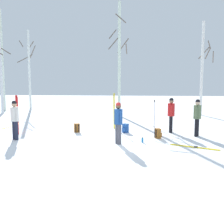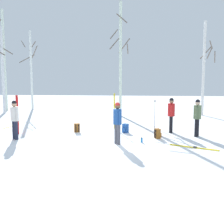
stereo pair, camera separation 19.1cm
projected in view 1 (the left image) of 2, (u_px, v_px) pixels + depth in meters
The scene contains 19 objects.
ground_plane at pixel (99, 145), 11.28m from camera, with size 60.00×60.00×0.00m, color white.
person_0 at pixel (197, 115), 12.87m from camera, with size 0.34×0.48×1.72m.
person_1 at pixel (15, 117), 12.14m from camera, with size 0.43×0.36×1.72m.
person_2 at pixel (118, 120), 11.37m from camera, with size 0.34×0.46×1.72m.
person_3 at pixel (171, 113), 13.75m from camera, with size 0.34×0.52×1.72m.
ski_pair_planted_1 at pixel (114, 111), 14.77m from camera, with size 0.10×0.15×1.88m.
ski_pair_planted_2 at pixel (17, 115), 13.26m from camera, with size 0.15×0.04×1.87m.
ski_pair_lying_0 at pixel (13, 125), 15.78m from camera, with size 0.49×1.92×0.05m.
ski_pair_lying_1 at pixel (194, 147), 10.91m from camera, with size 1.79×0.98×0.05m.
ski_poles_0 at pixel (154, 113), 14.95m from camera, with size 0.07×0.28×1.51m.
backpack_0 at pixel (158, 134), 12.52m from camera, with size 0.33×0.31×0.44m.
backpack_1 at pixel (77, 128), 13.90m from camera, with size 0.31×0.33×0.44m.
backpack_2 at pixel (125, 128), 13.80m from camera, with size 0.34×0.34×0.44m.
water_bottle_0 at pixel (142, 140), 11.72m from camera, with size 0.08×0.08×0.22m.
birch_tree_0 at pixel (2, 60), 22.13m from camera, with size 1.54×1.38×7.97m.
birch_tree_1 at pixel (0, 67), 20.69m from camera, with size 1.37×1.15×6.77m.
birch_tree_2 at pixel (29, 69), 23.48m from camera, with size 1.61×1.86×6.56m.
birch_tree_3 at pixel (119, 58), 19.35m from camera, with size 1.45×1.31×7.81m.
birch_tree_4 at pixel (203, 68), 19.80m from camera, with size 1.10×1.45×6.58m.
Camera 1 is at (1.27, -10.97, 2.73)m, focal length 44.94 mm.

